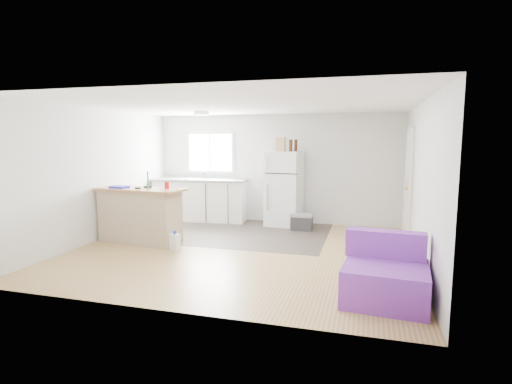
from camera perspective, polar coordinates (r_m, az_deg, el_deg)
room at (r=6.55m, az=-2.16°, el=1.81°), size 5.51×5.01×2.41m
vinyl_zone at (r=8.15m, az=-4.29°, el=-5.61°), size 4.05×2.50×0.00m
window at (r=9.40m, az=-6.54°, el=5.63°), size 1.18×0.06×0.98m
interior_door at (r=7.83m, az=20.91°, el=0.91°), size 0.11×0.92×2.10m
ceiling_fixture at (r=8.09m, az=-7.80°, el=11.06°), size 0.30×0.30×0.07m
kitchen_cabinets at (r=9.25m, az=-7.93°, el=-1.03°), size 2.20×0.86×1.24m
peninsula at (r=7.50m, az=-16.22°, el=-3.17°), size 1.66×0.78×0.99m
refrigerator at (r=8.60m, az=4.03°, el=0.48°), size 0.77×0.74×1.60m
cooler at (r=8.27m, az=6.57°, el=-4.24°), size 0.45×0.31×0.34m
purple_seat at (r=4.93m, az=17.97°, el=-11.47°), size 1.00×0.95×0.76m
cleaner_jug at (r=6.84m, az=-11.48°, el=-7.03°), size 0.18×0.16×0.34m
mop at (r=7.37m, az=-15.94°, el=-5.47°), size 0.30×0.35×1.32m
red_cup at (r=7.20m, az=-12.63°, el=0.94°), size 0.10×0.10×0.12m
blue_tray at (r=7.55m, az=-18.94°, el=0.69°), size 0.32×0.25×0.04m
tool_a at (r=7.42m, az=-15.20°, el=0.70°), size 0.14×0.06×0.03m
tool_b at (r=7.32m, az=-16.51°, el=0.54°), size 0.11×0.07×0.03m
cardboard_box at (r=8.50m, az=3.52°, el=6.83°), size 0.21×0.11×0.30m
bottle_left at (r=8.46m, az=4.98°, el=6.65°), size 0.09×0.09×0.25m
bottle_right at (r=8.49m, az=5.70°, el=6.64°), size 0.08×0.08×0.25m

